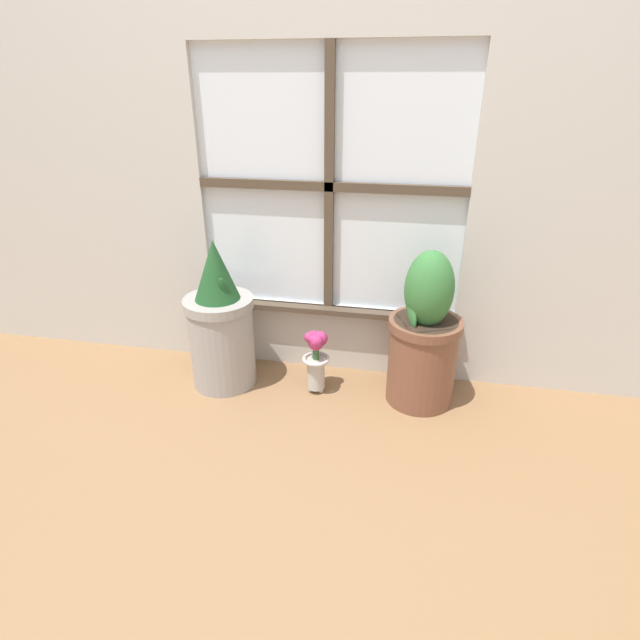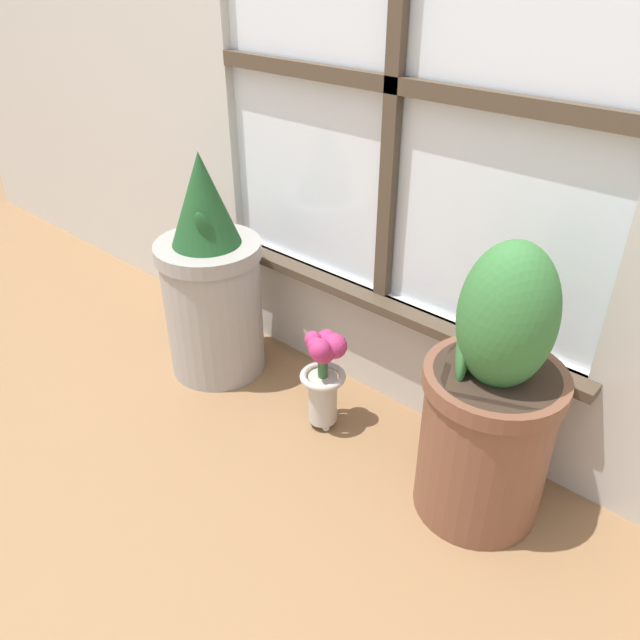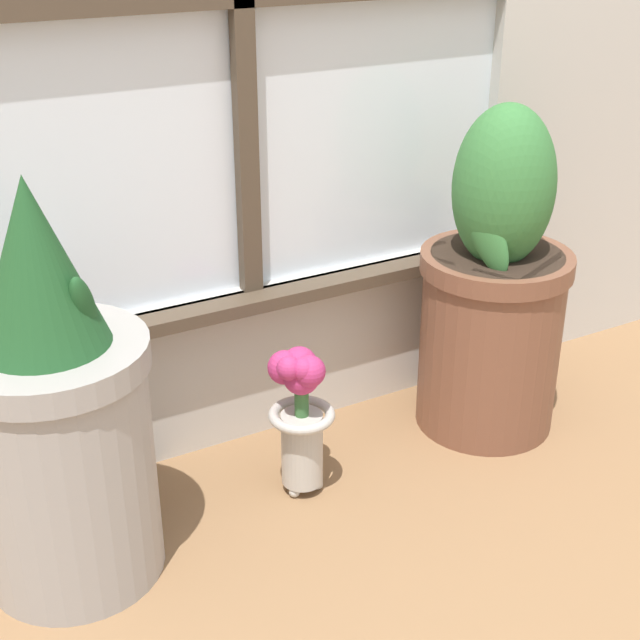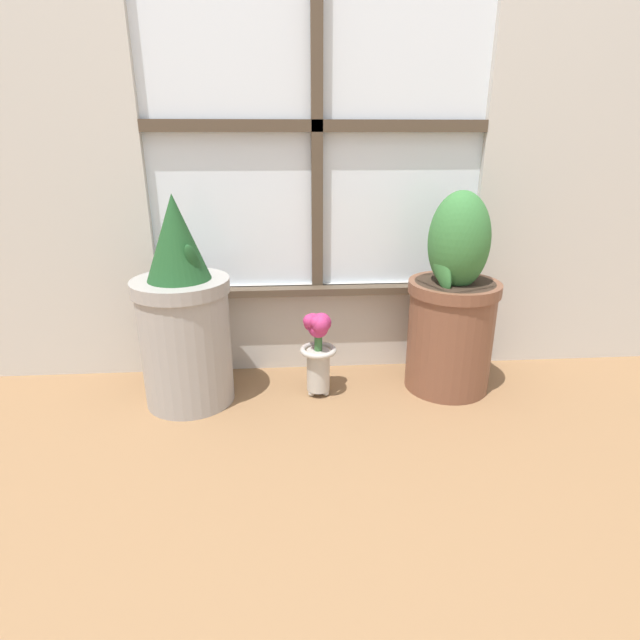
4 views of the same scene
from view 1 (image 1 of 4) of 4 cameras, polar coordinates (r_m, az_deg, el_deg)
The scene contains 5 objects.
ground_plane at distance 1.89m, azimuth -1.97°, elevation -13.06°, with size 10.00×10.00×0.00m, color olive.
wall_with_window at distance 2.00m, azimuth 1.27°, elevation 28.24°, with size 4.40×0.10×2.50m.
potted_plant_left at distance 2.10m, azimuth -11.32°, elevation -0.45°, with size 0.28×0.28×0.64m.
potted_plant_right at distance 1.98m, azimuth 11.79°, elevation -2.19°, with size 0.28×0.28×0.63m.
flower_vase at distance 2.05m, azimuth -0.48°, elevation -4.02°, with size 0.11×0.12×0.28m.
Camera 1 is at (0.35, -1.43, 1.18)m, focal length 28.00 mm.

